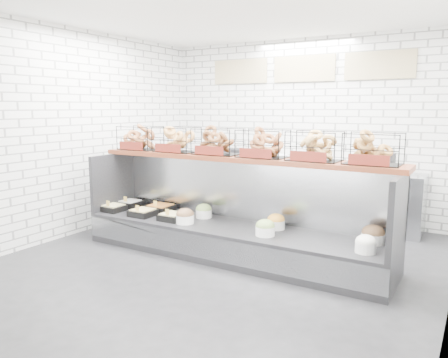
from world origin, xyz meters
The scene contains 5 objects.
ground centered at (0.00, 0.00, 0.00)m, with size 5.50×5.50×0.00m, color black.
room_shell centered at (0.00, 0.60, 2.06)m, with size 5.02×5.51×3.01m.
display_case centered at (-0.01, 0.35, 0.32)m, with size 4.00×0.90×1.20m.
bagel_shelf centered at (0.00, 0.52, 1.40)m, with size 4.10×0.50×0.40m.
prep_counter centered at (0.00, 2.43, 0.47)m, with size 4.00×0.60×1.20m.
Camera 1 is at (2.66, -4.31, 1.87)m, focal length 35.00 mm.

